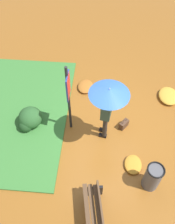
# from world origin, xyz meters

# --- Properties ---
(ground_plane) EXTENTS (18.00, 18.00, 0.00)m
(ground_plane) POSITION_xyz_m (0.00, 0.00, 0.00)
(ground_plane) COLOR brown
(grass_verge) EXTENTS (4.80, 4.00, 0.05)m
(grass_verge) POSITION_xyz_m (-0.63, -3.25, 0.03)
(grass_verge) COLOR #387533
(grass_verge) RESTS_ON ground_plane
(person_with_umbrella) EXTENTS (0.96, 0.96, 2.04)m
(person_with_umbrella) POSITION_xyz_m (-0.02, -0.08, 1.55)
(person_with_umbrella) COLOR #2D2823
(person_with_umbrella) RESTS_ON ground_plane
(info_sign_post) EXTENTS (0.44, 0.07, 2.30)m
(info_sign_post) POSITION_xyz_m (-0.26, -1.06, 1.44)
(info_sign_post) COLOR black
(info_sign_post) RESTS_ON ground_plane
(handbag) EXTENTS (0.32, 0.29, 0.37)m
(handbag) POSITION_xyz_m (-0.38, 0.46, 0.13)
(handbag) COLOR #4C3323
(handbag) RESTS_ON ground_plane
(park_bench) EXTENTS (1.41, 0.62, 0.75)m
(park_bench) POSITION_xyz_m (2.32, -0.21, 0.40)
(park_bench) COLOR black
(park_bench) RESTS_ON ground_plane
(trash_bin) EXTENTS (0.42, 0.42, 0.83)m
(trash_bin) POSITION_xyz_m (1.31, 1.09, 0.42)
(trash_bin) COLOR #4C4C51
(trash_bin) RESTS_ON ground_plane
(shrub_cluster) EXTENTS (0.74, 0.68, 0.61)m
(shrub_cluster) POSITION_xyz_m (-0.23, -2.26, 0.28)
(shrub_cluster) COLOR #285628
(shrub_cluster) RESTS_ON ground_plane
(leaf_pile_near_person) EXTENTS (0.78, 0.63, 0.17)m
(leaf_pile_near_person) POSITION_xyz_m (-1.65, 1.91, 0.09)
(leaf_pile_near_person) COLOR gold
(leaf_pile_near_person) RESTS_ON ground_plane
(leaf_pile_by_bench) EXTENTS (0.64, 0.51, 0.14)m
(leaf_pile_by_bench) POSITION_xyz_m (-1.87, -0.79, 0.07)
(leaf_pile_by_bench) COLOR #A86023
(leaf_pile_by_bench) RESTS_ON ground_plane
(leaf_pile_far_path) EXTENTS (0.57, 0.45, 0.12)m
(leaf_pile_far_path) POSITION_xyz_m (0.84, 0.70, 0.06)
(leaf_pile_far_path) COLOR #C68428
(leaf_pile_far_path) RESTS_ON ground_plane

